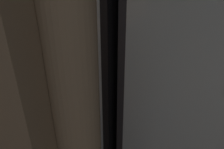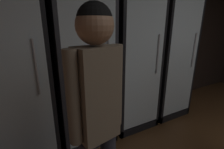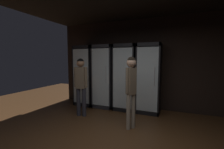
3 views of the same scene
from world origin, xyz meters
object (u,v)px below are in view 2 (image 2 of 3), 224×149
cooler_left (81,66)px  cooler_right (164,55)px  cooler_far_left (15,73)px  shopper_near (97,108)px  cooler_center (128,60)px

cooler_left → cooler_right: size_ratio=1.00×
cooler_far_left → shopper_near: 1.16m
cooler_left → shopper_near: 1.09m
cooler_left → cooler_center: 0.71m
shopper_near → cooler_right: bearing=32.7°
cooler_far_left → cooler_center: 1.42m
cooler_left → cooler_right: (1.42, -0.00, 0.01)m
shopper_near → cooler_left: bearing=77.6°
cooler_center → shopper_near: cooler_center is taller
cooler_left → cooler_center: same height
cooler_center → cooler_right: size_ratio=1.00×
cooler_left → cooler_right: same height
cooler_left → cooler_center: (0.71, -0.00, 0.00)m
cooler_far_left → cooler_right: (2.12, -0.00, 0.00)m
cooler_left → cooler_center: bearing=-0.1°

